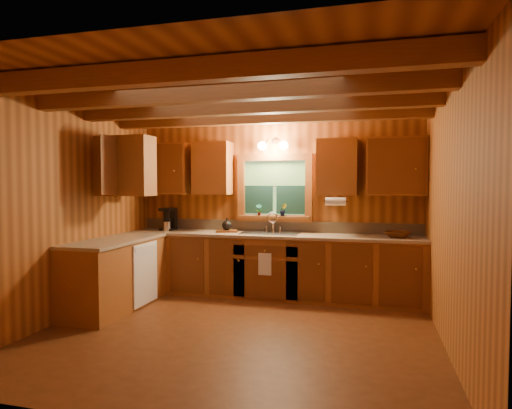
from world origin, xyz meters
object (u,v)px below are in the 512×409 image
object	(u,v)px
coffee_maker	(169,219)
cutting_board	(227,231)
sink	(270,237)
wicker_basket	(398,235)

from	to	relation	value
coffee_maker	cutting_board	distance (m)	0.96
coffee_maker	cutting_board	xyz separation A→B (m)	(0.95, -0.05, -0.15)
sink	cutting_board	bearing A→B (deg)	178.01
sink	wicker_basket	bearing A→B (deg)	-1.47
sink	coffee_maker	bearing A→B (deg)	177.57
sink	cutting_board	size ratio (longest dim) A/B	2.66
sink	cutting_board	distance (m)	0.67
sink	wicker_basket	size ratio (longest dim) A/B	2.54
sink	coffee_maker	distance (m)	1.63
cutting_board	coffee_maker	bearing A→B (deg)	157.83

